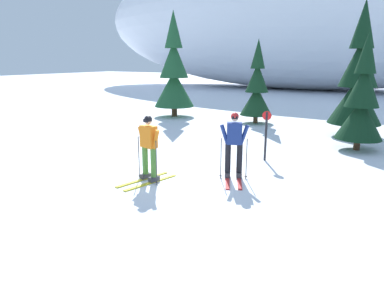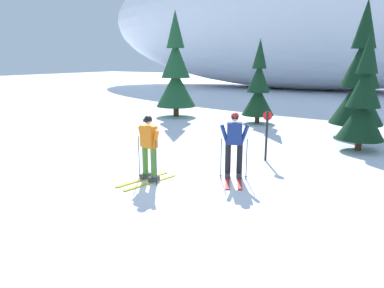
{
  "view_description": "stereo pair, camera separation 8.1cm",
  "coord_description": "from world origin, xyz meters",
  "views": [
    {
      "loc": [
        5.48,
        -7.72,
        3.07
      ],
      "look_at": [
        1.01,
        -0.24,
        0.95
      ],
      "focal_mm": 32.75,
      "sensor_mm": 36.0,
      "label": 1
    },
    {
      "loc": [
        5.55,
        -7.68,
        3.07
      ],
      "look_at": [
        1.01,
        -0.24,
        0.95
      ],
      "focal_mm": 32.75,
      "sensor_mm": 36.0,
      "label": 2
    }
  ],
  "objects": [
    {
      "name": "ground_plane",
      "position": [
        0.0,
        0.0,
        0.0
      ],
      "size": [
        120.0,
        120.0,
        0.0
      ],
      "primitive_type": "plane",
      "color": "white"
    },
    {
      "name": "snow_ridge_background",
      "position": [
        -3.82,
        29.97,
        7.6
      ],
      "size": [
        48.03,
        18.55,
        15.2
      ],
      "primitive_type": "ellipsoid",
      "color": "white",
      "rests_on": "ground"
    },
    {
      "name": "skier_navy_jacket",
      "position": [
        1.89,
        0.41,
        0.91
      ],
      "size": [
        1.07,
        1.66,
        1.75
      ],
      "color": "red",
      "rests_on": "ground"
    },
    {
      "name": "pine_tree_center_right",
      "position": [
        3.91,
        7.67,
        2.22
      ],
      "size": [
        2.05,
        2.05,
        5.3
      ],
      "color": "#47301E",
      "rests_on": "ground"
    },
    {
      "name": "pine_tree_far_left",
      "position": [
        -5.16,
        8.17,
        2.33
      ],
      "size": [
        2.15,
        2.15,
        5.56
      ],
      "color": "#47301E",
      "rests_on": "ground"
    },
    {
      "name": "pine_tree_center_left",
      "position": [
        -0.58,
        8.5,
        1.68
      ],
      "size": [
        1.55,
        1.55,
        4.02
      ],
      "color": "#47301E",
      "rests_on": "ground"
    },
    {
      "name": "pine_tree_far_right",
      "position": [
        4.34,
        5.31,
        1.67
      ],
      "size": [
        1.54,
        1.54,
        3.99
      ],
      "color": "#47301E",
      "rests_on": "ground"
    },
    {
      "name": "trail_marker_post",
      "position": [
        2.04,
        2.43,
        0.87
      ],
      "size": [
        0.28,
        0.07,
        1.54
      ],
      "color": "black",
      "rests_on": "ground"
    },
    {
      "name": "skier_orange_jacket",
      "position": [
        0.13,
        -0.91,
        0.9
      ],
      "size": [
        0.83,
        1.69,
        1.71
      ],
      "color": "gold",
      "rests_on": "ground"
    }
  ]
}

